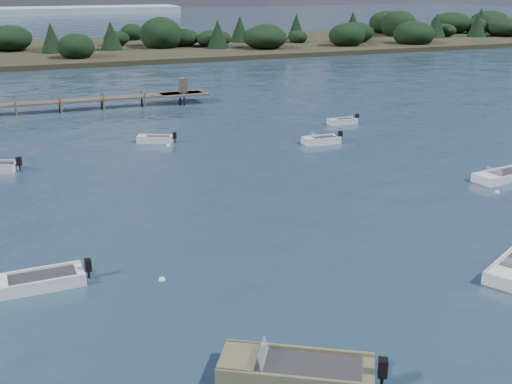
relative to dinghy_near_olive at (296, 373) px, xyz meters
name	(u,v)px	position (x,y,z in m)	size (l,w,h in m)	color
ground	(126,88)	(5.78, 62.37, -0.18)	(400.00, 400.00, 0.00)	#182838
dinghy_near_olive	(296,373)	(0.00, 0.00, 0.00)	(5.54, 4.39, 1.39)	#726C4C
tender_far_grey_b	(342,122)	(20.82, 34.72, -0.03)	(3.08, 1.16, 1.05)	#B1B6B8
dinghy_mid_white_b	(503,177)	(22.65, 15.48, -0.03)	(4.89, 2.31, 1.19)	silver
tender_far_white	(155,140)	(2.95, 34.26, -0.02)	(3.25, 2.26, 1.11)	silver
dinghy_extra_a	(321,141)	(15.64, 28.90, -0.02)	(3.43, 1.43, 1.19)	silver
dinghy_mid_grey	(35,284)	(-7.96, 10.40, -0.02)	(4.66, 1.78, 1.17)	silver
buoy_c	(162,280)	(-2.54, 9.02, -0.18)	(0.32, 0.32, 0.32)	silver
buoy_e	(168,146)	(3.65, 32.60, -0.18)	(0.32, 0.32, 0.32)	silver
buoy_extra_a	(497,193)	(20.33, 13.38, -0.18)	(0.32, 0.32, 0.32)	silver
far_headland	(218,37)	(30.78, 102.37, 1.78)	(190.00, 40.00, 5.80)	black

